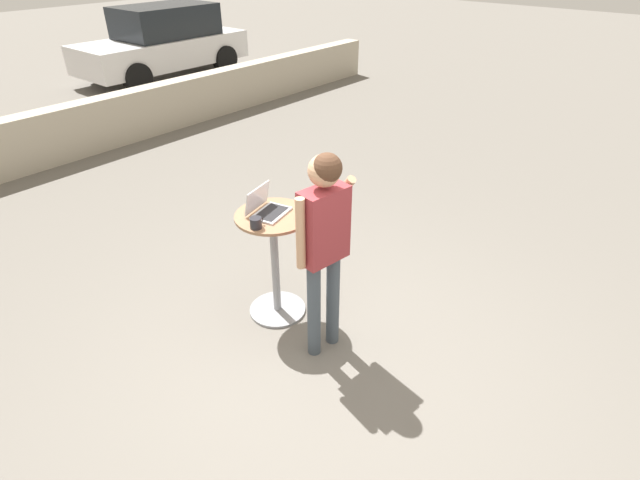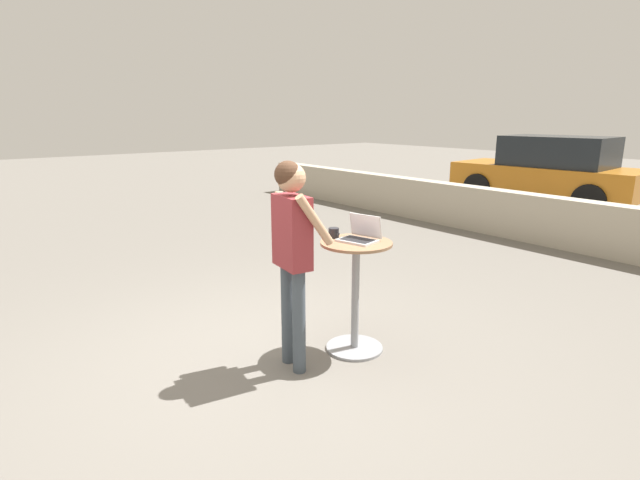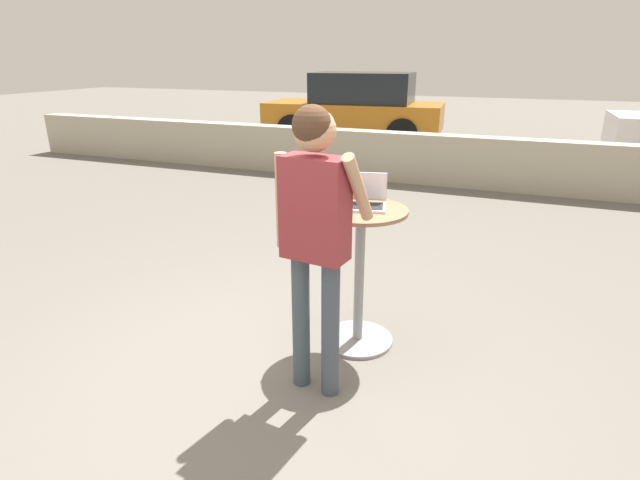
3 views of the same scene
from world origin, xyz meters
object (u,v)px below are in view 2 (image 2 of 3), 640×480
parked_car_further_down (550,171)px  coffee_mug (334,233)px  laptop (360,235)px  standing_person (292,239)px  cafe_table (355,289)px

parked_car_further_down → coffee_mug: bearing=-74.1°
laptop → coffee_mug: (-0.23, -0.11, -0.00)m
laptop → standing_person: (-0.08, -0.69, 0.06)m
standing_person → parked_car_further_down: standing_person is taller
cafe_table → parked_car_further_down: 9.13m
laptop → parked_car_further_down: 9.07m
cafe_table → standing_person: 0.84m
laptop → coffee_mug: size_ratio=2.93×
standing_person → laptop: bearing=83.8°
laptop → standing_person: size_ratio=0.21×
cafe_table → parked_car_further_down: bearing=107.5°
parked_car_further_down → cafe_table: bearing=-72.5°
laptop → standing_person: standing_person is taller
coffee_mug → parked_car_further_down: 9.11m
laptop → coffee_mug: bearing=-153.5°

